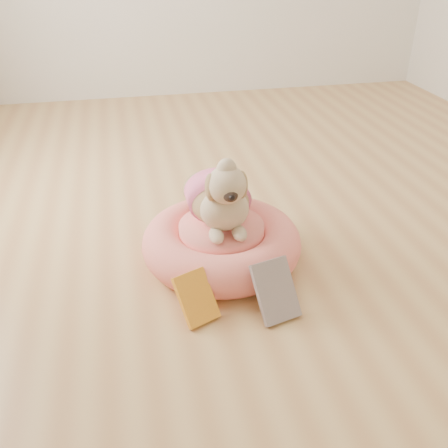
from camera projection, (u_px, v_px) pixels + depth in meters
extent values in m
plane|color=tan|center=(276.00, 215.00, 2.51)|extent=(4.50, 4.50, 0.00)
cylinder|color=#FF6E63|center=(222.00, 249.00, 2.15)|extent=(0.49, 0.49, 0.10)
torus|color=#FF6E63|center=(222.00, 242.00, 2.13)|extent=(0.68, 0.68, 0.17)
cylinder|color=#FF6E63|center=(222.00, 234.00, 2.11)|extent=(0.36, 0.36, 0.09)
cube|color=yellow|center=(196.00, 298.00, 1.81)|extent=(0.17, 0.18, 0.17)
cube|color=white|center=(276.00, 291.00, 1.82)|extent=(0.18, 0.18, 0.20)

